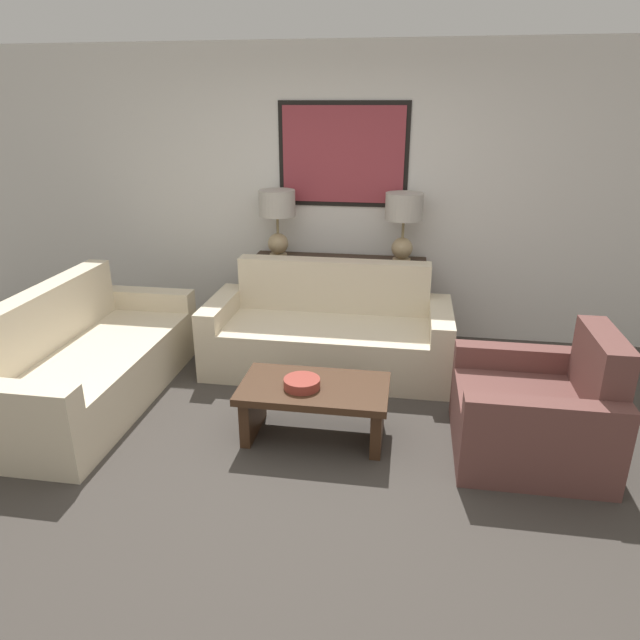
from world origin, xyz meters
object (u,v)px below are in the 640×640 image
at_px(console_table, 338,299).
at_px(armchair_near_back_wall, 536,414).
at_px(coffee_table, 314,400).
at_px(table_lamp_right, 404,217).
at_px(couch_by_back_wall, 328,335).
at_px(decorative_bowl, 302,383).
at_px(couch_by_side, 89,364).
at_px(table_lamp_left, 277,213).

xyz_separation_m(console_table, armchair_near_back_wall, (1.50, -1.72, -0.11)).
height_order(console_table, coffee_table, console_table).
distance_m(table_lamp_right, coffee_table, 2.05).
height_order(table_lamp_right, armchair_near_back_wall, table_lamp_right).
distance_m(couch_by_back_wall, decorative_bowl, 1.16).
bearing_deg(decorative_bowl, couch_by_back_wall, 89.57).
xyz_separation_m(console_table, couch_by_side, (-1.71, -1.50, -0.11)).
relative_size(table_lamp_left, armchair_near_back_wall, 0.66).
height_order(table_lamp_left, couch_by_back_wall, table_lamp_left).
relative_size(console_table, decorative_bowl, 6.64).
xyz_separation_m(couch_by_back_wall, couch_by_side, (-1.71, -0.85, 0.00)).
bearing_deg(couch_by_back_wall, decorative_bowl, -90.43).
height_order(couch_by_side, decorative_bowl, couch_by_side).
bearing_deg(armchair_near_back_wall, couch_by_side, 176.03).
height_order(console_table, table_lamp_right, table_lamp_right).
distance_m(table_lamp_left, couch_by_side, 2.09).
relative_size(table_lamp_left, table_lamp_right, 1.00).
xyz_separation_m(table_lamp_left, armchair_near_back_wall, (2.07, -1.72, -0.92)).
bearing_deg(couch_by_back_wall, coffee_table, -86.63).
height_order(console_table, decorative_bowl, console_table).
bearing_deg(coffee_table, table_lamp_right, 73.93).
relative_size(couch_by_back_wall, couch_by_side, 1.00).
height_order(couch_by_side, coffee_table, couch_by_side).
relative_size(couch_by_back_wall, decorative_bowl, 8.41).
distance_m(console_table, coffee_table, 1.77).
relative_size(table_lamp_right, couch_by_side, 0.30).
xyz_separation_m(couch_by_back_wall, armchair_near_back_wall, (1.50, -1.07, -0.01)).
bearing_deg(table_lamp_left, armchair_near_back_wall, -39.72).
relative_size(console_table, table_lamp_left, 2.61).
bearing_deg(couch_by_back_wall, couch_by_side, -153.71).
xyz_separation_m(console_table, table_lamp_right, (0.57, 0.00, 0.80)).
distance_m(table_lamp_left, coffee_table, 2.09).
bearing_deg(console_table, coffee_table, -87.87).
relative_size(couch_by_back_wall, coffee_table, 2.05).
bearing_deg(armchair_near_back_wall, console_table, 131.05).
height_order(console_table, armchair_near_back_wall, armchair_near_back_wall).
relative_size(table_lamp_left, coffee_table, 0.62).
height_order(couch_by_back_wall, decorative_bowl, couch_by_back_wall).
bearing_deg(decorative_bowl, armchair_near_back_wall, 3.24).
xyz_separation_m(couch_by_side, coffee_table, (1.78, -0.26, -0.01)).
height_order(table_lamp_right, couch_by_side, table_lamp_right).
bearing_deg(coffee_table, decorative_bowl, -148.88).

